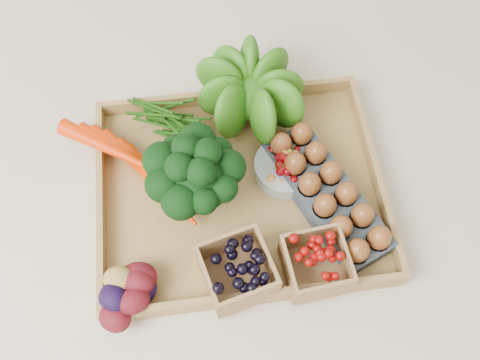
{
  "coord_description": "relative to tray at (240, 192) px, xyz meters",
  "views": [
    {
      "loc": [
        -0.06,
        -0.47,
        0.96
      ],
      "look_at": [
        0.0,
        0.0,
        0.06
      ],
      "focal_mm": 40.0,
      "sensor_mm": 36.0,
      "label": 1
    }
  ],
  "objects": [
    {
      "name": "potatoes",
      "position": [
        -0.22,
        -0.19,
        0.05
      ],
      "size": [
        0.15,
        0.15,
        0.09
      ],
      "primitive_type": null,
      "color": "#420A11",
      "rests_on": "tray"
    },
    {
      "name": "ground",
      "position": [
        0.0,
        0.0,
        -0.01
      ],
      "size": [
        4.0,
        4.0,
        0.0
      ],
      "primitive_type": "plane",
      "color": "beige",
      "rests_on": "ground"
    },
    {
      "name": "lettuce",
      "position": [
        0.04,
        0.2,
        0.09
      ],
      "size": [
        0.16,
        0.16,
        0.16
      ],
      "primitive_type": "sphere",
      "color": "#134E0C",
      "rests_on": "tray"
    },
    {
      "name": "broccoli",
      "position": [
        -0.08,
        -0.01,
        0.08
      ],
      "size": [
        0.18,
        0.18,
        0.14
      ],
      "primitive_type": null,
      "color": "black",
      "rests_on": "tray"
    },
    {
      "name": "cherry_bowl",
      "position": [
        0.1,
        0.03,
        0.02
      ],
      "size": [
        0.13,
        0.13,
        0.03
      ],
      "primitive_type": "cylinder",
      "color": "#8C9EA5",
      "rests_on": "tray"
    },
    {
      "name": "punnet_raspberry",
      "position": [
        0.11,
        -0.18,
        0.04
      ],
      "size": [
        0.12,
        0.12,
        0.07
      ],
      "primitive_type": "cube",
      "rotation": [
        0.0,
        0.0,
        0.09
      ],
      "color": "#6F0704",
      "rests_on": "tray"
    },
    {
      "name": "punnet_blackberry",
      "position": [
        -0.03,
        -0.18,
        0.05
      ],
      "size": [
        0.14,
        0.14,
        0.08
      ],
      "primitive_type": "cube",
      "rotation": [
        0.0,
        0.0,
        0.24
      ],
      "color": "black",
      "rests_on": "tray"
    },
    {
      "name": "tray",
      "position": [
        0.0,
        0.0,
        0.0
      ],
      "size": [
        0.55,
        0.45,
        0.01
      ],
      "primitive_type": "cube",
      "color": "olive",
      "rests_on": "ground"
    },
    {
      "name": "carrots",
      "position": [
        -0.18,
        0.06,
        0.04
      ],
      "size": [
        0.23,
        0.17,
        0.06
      ],
      "primitive_type": null,
      "color": "red",
      "rests_on": "tray"
    },
    {
      "name": "egg_carton",
      "position": [
        0.16,
        -0.04,
        0.03
      ],
      "size": [
        0.22,
        0.32,
        0.04
      ],
      "primitive_type": "cube",
      "rotation": [
        0.0,
        0.0,
        0.4
      ],
      "color": "#363E45",
      "rests_on": "tray"
    }
  ]
}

